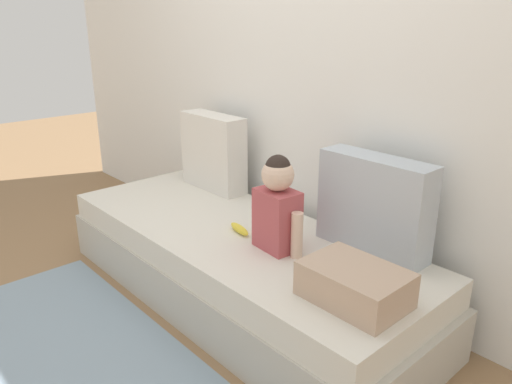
# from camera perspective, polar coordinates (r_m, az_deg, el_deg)

# --- Properties ---
(ground_plane) EXTENTS (12.00, 12.00, 0.00)m
(ground_plane) POSITION_cam_1_polar(r_m,az_deg,el_deg) (2.82, -2.11, -12.04)
(ground_plane) COLOR #93704C
(back_wall) EXTENTS (5.46, 0.10, 2.52)m
(back_wall) POSITION_cam_1_polar(r_m,az_deg,el_deg) (2.80, 6.60, 15.00)
(back_wall) COLOR white
(back_wall) RESTS_ON ground
(couch) EXTENTS (2.26, 0.85, 0.41)m
(couch) POSITION_cam_1_polar(r_m,az_deg,el_deg) (2.72, -2.16, -8.37)
(couch) COLOR beige
(couch) RESTS_ON ground
(throw_pillow_left) EXTENTS (0.49, 0.16, 0.49)m
(throw_pillow_left) POSITION_cam_1_polar(r_m,az_deg,el_deg) (3.20, -4.97, 4.64)
(throw_pillow_left) COLOR silver
(throw_pillow_left) RESTS_ON couch
(throw_pillow_right) EXTENTS (0.56, 0.16, 0.46)m
(throw_pillow_right) POSITION_cam_1_polar(r_m,az_deg,el_deg) (2.38, 13.54, -1.45)
(throw_pillow_right) COLOR #B2BCC6
(throw_pillow_right) RESTS_ON couch
(toddler) EXTENTS (0.32, 0.17, 0.47)m
(toddler) POSITION_cam_1_polar(r_m,az_deg,el_deg) (2.33, 2.57, -1.44)
(toddler) COLOR #B24C51
(toddler) RESTS_ON couch
(banana) EXTENTS (0.18, 0.08, 0.04)m
(banana) POSITION_cam_1_polar(r_m,az_deg,el_deg) (2.58, -1.93, -4.30)
(banana) COLOR yellow
(banana) RESTS_ON couch
(folded_blanket) EXTENTS (0.40, 0.28, 0.15)m
(folded_blanket) POSITION_cam_1_polar(r_m,az_deg,el_deg) (2.00, 11.38, -10.46)
(folded_blanket) COLOR tan
(folded_blanket) RESTS_ON couch
(floor_rug) EXTENTS (2.03, 1.00, 0.01)m
(floor_rug) POSITION_cam_1_polar(r_m,az_deg,el_deg) (2.43, -21.10, -19.33)
(floor_rug) COLOR #8499A8
(floor_rug) RESTS_ON ground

